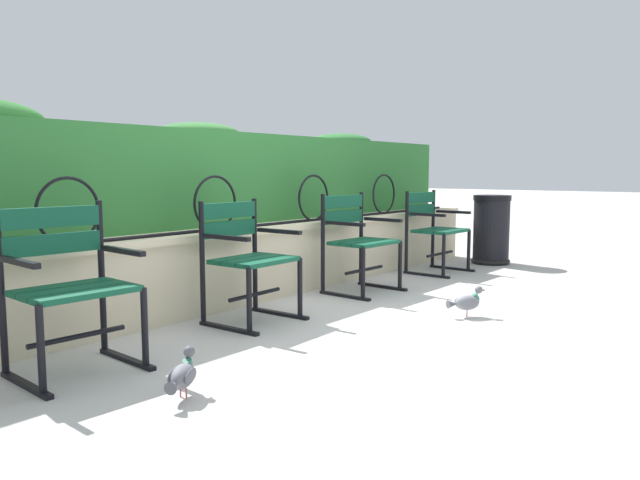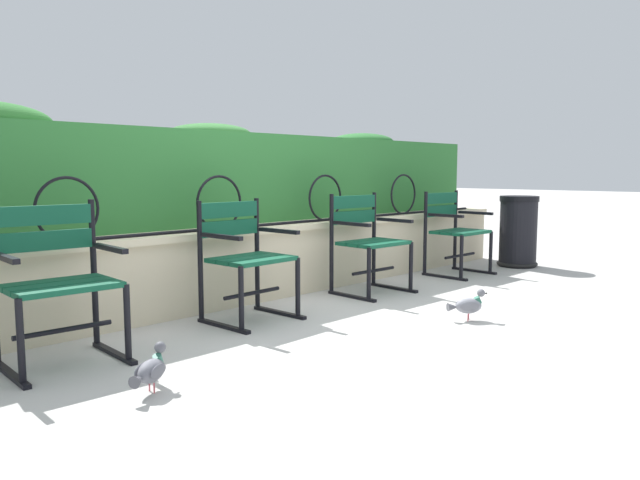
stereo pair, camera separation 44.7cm
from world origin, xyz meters
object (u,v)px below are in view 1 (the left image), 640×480
at_px(park_chair_leftmost, 69,283).
at_px(pigeon_near_chairs, 183,375).
at_px(trash_bin, 491,231).
at_px(park_chair_centre_right, 357,239).
at_px(park_chair_rightmost, 434,228).
at_px(park_chair_centre_left, 247,257).
at_px(pigeon_far_side, 467,302).

distance_m(park_chair_leftmost, pigeon_near_chairs, 0.87).
distance_m(pigeon_near_chairs, trash_bin, 4.93).
height_order(park_chair_leftmost, park_chair_centre_right, park_chair_leftmost).
bearing_deg(park_chair_rightmost, park_chair_centre_left, 179.60).
distance_m(park_chair_leftmost, park_chair_centre_left, 1.35).
distance_m(pigeon_near_chairs, pigeon_far_side, 2.33).
relative_size(park_chair_leftmost, park_chair_centre_left, 1.04).
bearing_deg(trash_bin, park_chair_centre_right, 173.71).
relative_size(park_chair_centre_left, trash_bin, 1.09).
distance_m(park_chair_centre_left, park_chair_rightmost, 2.71).
bearing_deg(pigeon_near_chairs, park_chair_centre_right, 17.79).
distance_m(park_chair_centre_right, pigeon_far_side, 1.25).
bearing_deg(trash_bin, park_chair_leftmost, 177.69).
height_order(park_chair_rightmost, pigeon_far_side, park_chair_rightmost).
height_order(pigeon_far_side, trash_bin, trash_bin).
relative_size(park_chair_centre_right, trash_bin, 1.10).
xyz_separation_m(park_chair_rightmost, pigeon_near_chairs, (-3.94, -0.81, -0.35)).
height_order(park_chair_centre_right, trash_bin, park_chair_centre_right).
bearing_deg(park_chair_rightmost, park_chair_centre_right, 178.90).
relative_size(park_chair_leftmost, park_chair_centre_right, 1.03).
relative_size(park_chair_leftmost, pigeon_near_chairs, 3.32).
bearing_deg(park_chair_leftmost, pigeon_far_side, -24.79).
bearing_deg(park_chair_centre_right, trash_bin, -6.29).
distance_m(park_chair_rightmost, trash_bin, 0.98).
bearing_deg(trash_bin, pigeon_near_chairs, -173.25).
xyz_separation_m(park_chair_rightmost, trash_bin, (0.95, -0.23, -0.09)).
bearing_deg(park_chair_rightmost, pigeon_near_chairs, -168.45).
bearing_deg(park_chair_centre_left, pigeon_near_chairs, -146.27).
height_order(park_chair_leftmost, pigeon_far_side, park_chair_leftmost).
distance_m(park_chair_centre_left, pigeon_far_side, 1.62).
bearing_deg(park_chair_centre_left, park_chair_rightmost, -0.40).
relative_size(park_chair_rightmost, trash_bin, 1.09).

